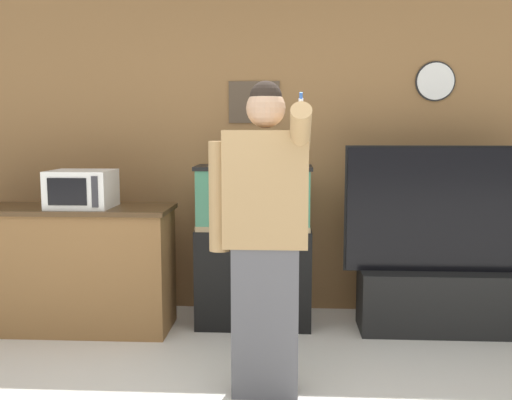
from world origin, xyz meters
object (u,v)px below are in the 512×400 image
at_px(person_standing, 264,235).
at_px(tv_on_stand, 442,278).
at_px(aquarium_on_stand, 254,246).
at_px(counter_island, 59,268).
at_px(microwave, 82,189).

bearing_deg(person_standing, tv_on_stand, 40.05).
xyz_separation_m(aquarium_on_stand, person_standing, (0.12, -1.14, 0.30)).
distance_m(counter_island, tv_on_stand, 2.86).
bearing_deg(counter_island, person_standing, -31.81).
height_order(aquarium_on_stand, tv_on_stand, tv_on_stand).
bearing_deg(microwave, person_standing, -34.66).
relative_size(counter_island, microwave, 3.84).
xyz_separation_m(counter_island, microwave, (0.21, -0.04, 0.60)).
relative_size(counter_island, aquarium_on_stand, 1.39).
bearing_deg(tv_on_stand, aquarium_on_stand, 177.30).
xyz_separation_m(microwave, tv_on_stand, (2.65, 0.13, -0.66)).
relative_size(counter_island, tv_on_stand, 1.18).
relative_size(microwave, person_standing, 0.25).
height_order(counter_island, aquarium_on_stand, aquarium_on_stand).
bearing_deg(counter_island, tv_on_stand, 1.91).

